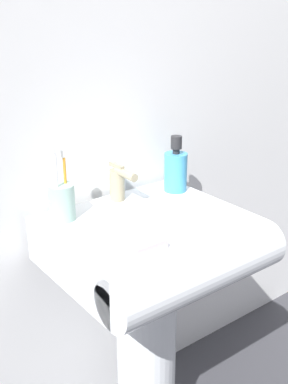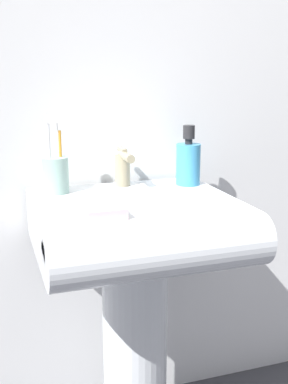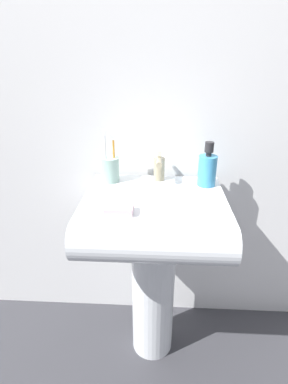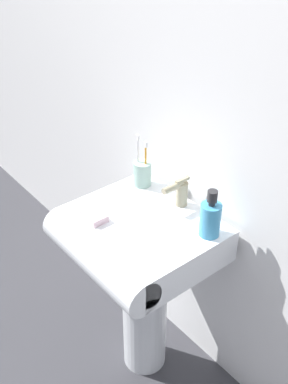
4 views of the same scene
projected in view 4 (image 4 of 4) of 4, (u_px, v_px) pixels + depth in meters
The scene contains 8 objects.
ground_plane at pixel (145, 358), 1.99m from camera, with size 6.00×6.00×0.00m, color #38383D.
wall_back at pixel (206, 60), 1.45m from camera, with size 5.00×0.05×2.40m, color white.
sink_pedestal at pixel (145, 307), 1.82m from camera, with size 0.17×0.17×0.60m, color white.
sink_basin at pixel (134, 239), 1.60m from camera, with size 0.48×0.45×0.12m.
faucet at pixel (180, 192), 1.62m from camera, with size 0.04×0.11×0.10m.
toothbrush_cup at pixel (142, 173), 1.74m from camera, with size 0.07×0.07×0.20m.
soap_bottle at pixel (210, 218), 1.49m from camera, with size 0.07×0.07×0.16m.
bar_soap at pixel (94, 216), 1.58m from camera, with size 0.09×0.06×0.02m, color silver.
Camera 4 is at (0.99, -0.80, 1.67)m, focal length 45.00 mm.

